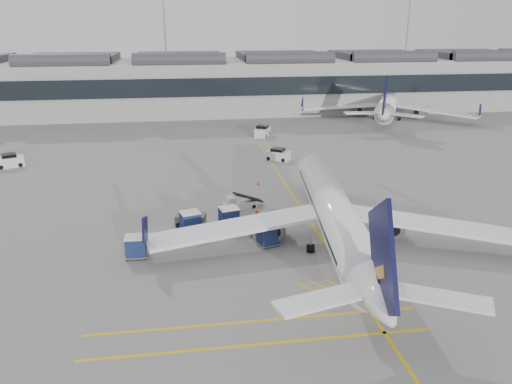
{
  "coord_description": "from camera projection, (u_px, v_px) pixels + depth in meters",
  "views": [
    {
      "loc": [
        -2.11,
        -38.07,
        18.73
      ],
      "look_at": [
        4.29,
        4.52,
        4.0
      ],
      "focal_mm": 35.0,
      "sensor_mm": 36.0,
      "label": 1
    }
  ],
  "objects": [
    {
      "name": "safety_cone_nose",
      "position": [
        258.0,
        183.0,
        60.32
      ],
      "size": [
        0.37,
        0.37,
        0.51
      ],
      "primitive_type": "cone",
      "color": "#F24C0A",
      "rests_on": "ground"
    },
    {
      "name": "safety_cone_engine",
      "position": [
        346.0,
        221.0,
        48.79
      ],
      "size": [
        0.37,
        0.37,
        0.51
      ],
      "primitive_type": "cone",
      "color": "#F24C0A",
      "rests_on": "ground"
    },
    {
      "name": "ground",
      "position": [
        214.0,
        256.0,
        41.98
      ],
      "size": [
        220.0,
        220.0,
        0.0
      ],
      "primitive_type": "plane",
      "color": "gray",
      "rests_on": "ground"
    },
    {
      "name": "apron_markings",
      "position": [
        302.0,
        209.0,
        52.74
      ],
      "size": [
        0.25,
        60.0,
        0.01
      ],
      "primitive_type": "cube",
      "color": "gold",
      "rests_on": "ground"
    },
    {
      "name": "service_van_right",
      "position": [
        278.0,
        155.0,
        71.06
      ],
      "size": [
        3.75,
        3.24,
        1.73
      ],
      "rotation": [
        0.0,
        0.0,
        -0.57
      ],
      "color": "silver",
      "rests_on": "ground"
    },
    {
      "name": "baggage_cart_c",
      "position": [
        190.0,
        221.0,
        46.71
      ],
      "size": [
        2.21,
        1.99,
        1.96
      ],
      "rotation": [
        0.0,
        0.0,
        0.28
      ],
      "color": "gray",
      "rests_on": "ground"
    },
    {
      "name": "terminal",
      "position": [
        190.0,
        83.0,
        107.29
      ],
      "size": [
        200.0,
        20.45,
        12.4
      ],
      "color": "#9E9E99",
      "rests_on": "ground"
    },
    {
      "name": "airliner_main",
      "position": [
        335.0,
        214.0,
        43.5
      ],
      "size": [
        32.6,
        35.81,
        9.54
      ],
      "rotation": [
        0.0,
        0.0,
        -0.12
      ],
      "color": "white",
      "rests_on": "ground"
    },
    {
      "name": "light_masts",
      "position": [
        180.0,
        41.0,
        117.53
      ],
      "size": [
        113.0,
        0.6,
        25.45
      ],
      "color": "slate",
      "rests_on": "ground"
    },
    {
      "name": "baggage_cart_b",
      "position": [
        229.0,
        216.0,
        47.79
      ],
      "size": [
        2.15,
        1.91,
        1.96
      ],
      "rotation": [
        0.0,
        0.0,
        0.23
      ],
      "color": "gray",
      "rests_on": "ground"
    },
    {
      "name": "belt_loader",
      "position": [
        239.0,
        204.0,
        52.69
      ],
      "size": [
        4.5,
        2.43,
        1.78
      ],
      "rotation": [
        0.0,
        0.0,
        0.29
      ],
      "color": "beige",
      "rests_on": "ground"
    },
    {
      "name": "service_van_mid",
      "position": [
        263.0,
        131.0,
        85.68
      ],
      "size": [
        3.34,
        4.29,
        1.97
      ],
      "rotation": [
        0.0,
        0.0,
        1.14
      ],
      "color": "silver",
      "rests_on": "ground"
    },
    {
      "name": "pushback_tug",
      "position": [
        191.0,
        219.0,
        48.1
      ],
      "size": [
        3.08,
        2.25,
        1.56
      ],
      "rotation": [
        0.0,
        0.0,
        -0.21
      ],
      "color": "#595D4F",
      "rests_on": "ground"
    },
    {
      "name": "airliner_far",
      "position": [
        388.0,
        104.0,
        100.99
      ],
      "size": [
        31.77,
        35.04,
        10.09
      ],
      "rotation": [
        0.0,
        0.0,
        -0.45
      ],
      "color": "white",
      "rests_on": "ground"
    },
    {
      "name": "ramp_agent_a",
      "position": [
        257.0,
        219.0,
        47.31
      ],
      "size": [
        0.83,
        0.83,
        1.95
      ],
      "primitive_type": "imported",
      "rotation": [
        0.0,
        0.0,
        0.78
      ],
      "color": "#FA500D",
      "rests_on": "ground"
    },
    {
      "name": "ramp_agent_b",
      "position": [
        253.0,
        228.0,
        45.75
      ],
      "size": [
        0.83,
        0.67,
        1.61
      ],
      "primitive_type": "imported",
      "rotation": [
        0.0,
        0.0,
        3.05
      ],
      "color": "#E2570B",
      "rests_on": "ground"
    },
    {
      "name": "baggage_cart_a",
      "position": [
        268.0,
        235.0,
        43.78
      ],
      "size": [
        2.15,
        1.93,
        1.9
      ],
      "rotation": [
        0.0,
        0.0,
        0.28
      ],
      "color": "gray",
      "rests_on": "ground"
    },
    {
      "name": "service_van_left",
      "position": [
        10.0,
        161.0,
        67.64
      ],
      "size": [
        4.0,
        3.02,
        1.84
      ],
      "rotation": [
        0.0,
        0.0,
        0.39
      ],
      "color": "silver",
      "rests_on": "ground"
    },
    {
      "name": "baggage_cart_d",
      "position": [
        136.0,
        246.0,
        41.55
      ],
      "size": [
        1.82,
        1.51,
        1.89
      ],
      "rotation": [
        0.0,
        0.0,
        -0.02
      ],
      "color": "gray",
      "rests_on": "ground"
    }
  ]
}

